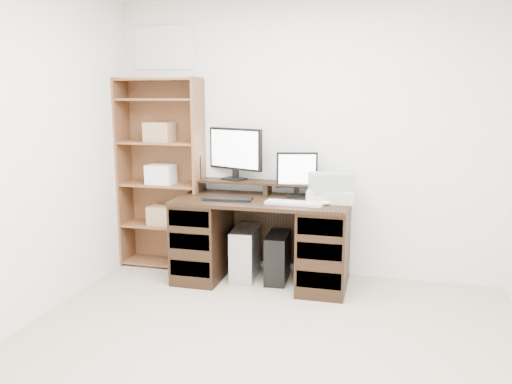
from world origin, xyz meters
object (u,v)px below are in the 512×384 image
at_px(monitor_small, 297,173).
at_px(tower_black, 278,257).
at_px(desk, 262,239).
at_px(monitor_wide, 235,151).
at_px(printer, 331,196).
at_px(tower_silver, 245,253).
at_px(bookshelf, 162,172).

height_order(monitor_small, tower_black, monitor_small).
distance_m(desk, monitor_wide, 0.85).
bearing_deg(printer, desk, -178.53).
height_order(tower_silver, tower_black, tower_silver).
relative_size(printer, tower_silver, 0.85).
distance_m(desk, bookshelf, 1.18).
height_order(desk, tower_black, desk).
bearing_deg(tower_black, desk, -158.57).
bearing_deg(desk, bookshelf, 168.41).
height_order(printer, tower_silver, printer).
bearing_deg(monitor_small, monitor_wide, 158.90).
relative_size(monitor_wide, tower_silver, 1.22).
height_order(monitor_wide, printer, monitor_wide).
bearing_deg(desk, tower_silver, 161.62).
bearing_deg(tower_silver, bookshelf, 165.50).
distance_m(monitor_wide, monitor_small, 0.62).
bearing_deg(monitor_wide, desk, -14.36).
height_order(monitor_wide, tower_silver, monitor_wide).
distance_m(monitor_small, tower_silver, 0.87).
bearing_deg(tower_silver, monitor_small, 10.72).
xyz_separation_m(monitor_wide, tower_silver, (0.14, -0.19, -0.90)).
xyz_separation_m(monitor_wide, bookshelf, (-0.72, -0.03, -0.22)).
height_order(tower_black, bookshelf, bookshelf).
relative_size(monitor_wide, monitor_small, 1.42).
relative_size(monitor_small, tower_black, 0.91).
bearing_deg(tower_silver, printer, -5.36).
xyz_separation_m(desk, tower_black, (0.13, 0.06, -0.18)).
relative_size(printer, bookshelf, 0.22).
xyz_separation_m(monitor_wide, monitor_small, (0.59, -0.07, -0.17)).
distance_m(desk, tower_black, 0.23).
height_order(desk, tower_silver, desk).
xyz_separation_m(desk, monitor_wide, (-0.32, 0.25, 0.75)).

